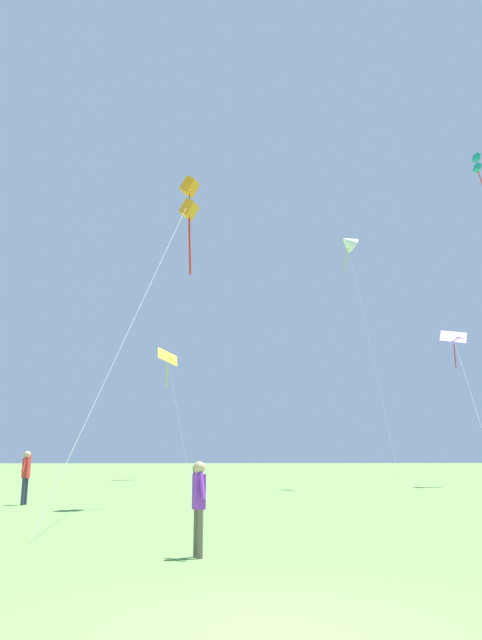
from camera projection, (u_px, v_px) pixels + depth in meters
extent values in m
plane|color=#669947|center=(276.00, 633.00, 5.51)|extent=(400.00, 400.00, 0.00)
cube|color=orange|center=(190.00, 187.00, 22.70)|extent=(0.79, 0.77, 0.69)
cube|color=orange|center=(189.00, 209.00, 22.49)|extent=(0.79, 0.77, 0.69)
cylinder|color=#3F382D|center=(189.00, 198.00, 22.59)|extent=(0.04, 0.04, 1.31)
cylinder|color=red|center=(190.00, 243.00, 22.26)|extent=(0.20, 0.24, 2.38)
cylinder|color=silver|center=(136.00, 315.00, 16.91)|extent=(2.85, 8.89, 10.97)
cube|color=teal|center=(476.00, 158.00, 40.82)|extent=(0.49, 0.53, 0.55)
cube|color=teal|center=(477.00, 168.00, 40.66)|extent=(0.49, 0.53, 0.55)
cylinder|color=#3F382D|center=(477.00, 163.00, 40.74)|extent=(0.03, 0.03, 1.07)
cylinder|color=red|center=(481.00, 180.00, 40.48)|extent=(0.43, 0.10, 1.63)
cube|color=yellow|center=(167.00, 357.00, 47.88)|extent=(1.57, 1.69, 1.59)
cylinder|color=#3F382D|center=(167.00, 357.00, 47.88)|extent=(1.49, 0.13, 0.83)
cylinder|color=yellow|center=(167.00, 376.00, 47.62)|extent=(0.11, 0.27, 1.81)
cylinder|color=silver|center=(178.00, 415.00, 44.29)|extent=(1.96, 5.36, 9.32)
cube|color=purple|center=(453.00, 337.00, 36.57)|extent=(1.78, 1.23, 1.02)
cylinder|color=#3F382D|center=(453.00, 337.00, 36.57)|extent=(1.05, 0.71, 0.33)
cylinder|color=red|center=(455.00, 356.00, 36.13)|extent=(0.23, 0.41, 1.49)
cylinder|color=silver|center=(474.00, 404.00, 31.49)|extent=(2.15, 8.23, 8.67)
cone|color=white|center=(348.00, 242.00, 35.60)|extent=(1.39, 1.26, 1.23)
cylinder|color=yellow|center=(346.00, 260.00, 35.21)|extent=(0.44, 0.31, 1.59)
cylinder|color=silver|center=(372.00, 354.00, 32.04)|extent=(0.96, 4.18, 13.96)
cylinder|color=#665B4C|center=(196.00, 533.00, 9.82)|extent=(0.10, 0.10, 0.75)
cylinder|color=#665B4C|center=(200.00, 534.00, 9.68)|extent=(0.10, 0.10, 0.75)
cube|color=purple|center=(199.00, 492.00, 9.90)|extent=(0.23, 0.24, 0.56)
cylinder|color=purple|center=(196.00, 483.00, 10.03)|extent=(0.16, 0.26, 0.52)
cylinder|color=purple|center=(202.00, 483.00, 9.83)|extent=(0.16, 0.26, 0.52)
sphere|color=tan|center=(199.00, 468.00, 9.98)|extent=(0.21, 0.21, 0.21)
cylinder|color=#2D3351|center=(26.00, 491.00, 20.85)|extent=(0.12, 0.12, 0.90)
cylinder|color=#2D3351|center=(23.00, 492.00, 20.67)|extent=(0.12, 0.12, 0.90)
cube|color=red|center=(26.00, 468.00, 20.93)|extent=(0.25, 0.27, 0.67)
cylinder|color=red|center=(29.00, 463.00, 21.10)|extent=(0.16, 0.31, 0.63)
cylinder|color=red|center=(25.00, 463.00, 20.84)|extent=(0.16, 0.31, 0.63)
sphere|color=tan|center=(27.00, 455.00, 21.04)|extent=(0.25, 0.25, 0.25)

